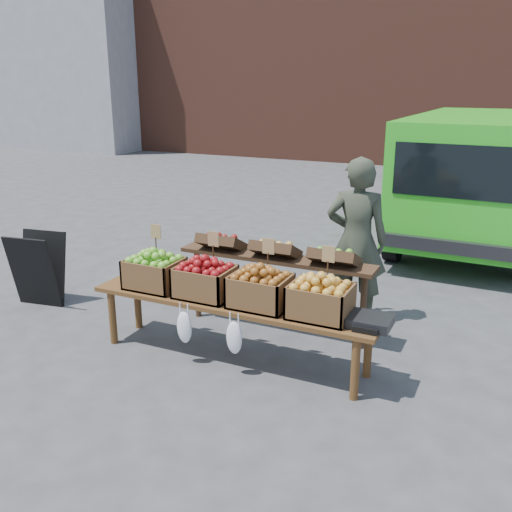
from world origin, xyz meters
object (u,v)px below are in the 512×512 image
at_px(back_table, 275,283).
at_px(vendor, 356,241).
at_px(crate_red_apples, 260,291).
at_px(crate_golden_apples, 155,273).
at_px(chalkboard_sign, 38,269).
at_px(display_bench, 233,330).
at_px(weighing_scale, 370,321).
at_px(crate_green_apples, 320,301).
at_px(delivery_van, 477,182).
at_px(crate_russet_pears, 205,282).

bearing_deg(back_table, vendor, 45.11).
bearing_deg(crate_red_apples, crate_golden_apples, 180.00).
xyz_separation_m(chalkboard_sign, crate_golden_apples, (1.76, -0.25, 0.29)).
bearing_deg(display_bench, weighing_scale, 0.00).
relative_size(back_table, crate_green_apples, 4.20).
xyz_separation_m(display_bench, crate_red_apples, (0.28, 0.00, 0.42)).
distance_m(delivery_van, crate_golden_apples, 5.52).
relative_size(crate_golden_apples, weighing_scale, 1.47).
relative_size(crate_green_apples, weighing_scale, 1.47).
bearing_deg(crate_red_apples, crate_green_apples, 0.00).
relative_size(crate_golden_apples, crate_russet_pears, 1.00).
height_order(delivery_van, crate_green_apples, delivery_van).
bearing_deg(chalkboard_sign, display_bench, -13.93).
relative_size(crate_russet_pears, crate_green_apples, 1.00).
height_order(vendor, back_table, vendor).
bearing_deg(crate_russet_pears, display_bench, 0.00).
xyz_separation_m(delivery_van, back_table, (-1.48, -4.24, -0.46)).
distance_m(crate_green_apples, weighing_scale, 0.44).
bearing_deg(crate_red_apples, delivery_van, 75.17).
relative_size(back_table, crate_golden_apples, 4.20).
xyz_separation_m(back_table, display_bench, (-0.11, -0.72, -0.24)).
xyz_separation_m(crate_golden_apples, weighing_scale, (2.08, 0.00, -0.10)).
distance_m(vendor, crate_green_apples, 1.37).
relative_size(chalkboard_sign, display_bench, 0.31).
bearing_deg(delivery_van, display_bench, -106.08).
relative_size(crate_russet_pears, crate_red_apples, 1.00).
relative_size(vendor, chalkboard_sign, 2.06).
height_order(delivery_van, crate_russet_pears, delivery_van).
height_order(back_table, weighing_scale, back_table).
bearing_deg(chalkboard_sign, crate_golden_apples, -16.44).
bearing_deg(crate_green_apples, vendor, 93.53).
bearing_deg(vendor, weighing_scale, 100.82).
height_order(display_bench, crate_red_apples, crate_red_apples).
bearing_deg(crate_golden_apples, vendor, 40.90).
distance_m(chalkboard_sign, display_bench, 2.60).
xyz_separation_m(back_table, weighing_scale, (1.14, -0.72, 0.09)).
bearing_deg(display_bench, crate_golden_apples, 180.00).
bearing_deg(delivery_van, vendor, -101.55).
relative_size(vendor, display_bench, 0.64).
height_order(chalkboard_sign, back_table, back_table).
bearing_deg(vendor, crate_green_apples, 83.80).
distance_m(chalkboard_sign, crate_golden_apples, 1.80).
relative_size(delivery_van, crate_golden_apples, 8.76).
distance_m(delivery_van, weighing_scale, 4.98).
distance_m(crate_golden_apples, weighing_scale, 2.08).
relative_size(display_bench, crate_red_apples, 5.40).
distance_m(display_bench, weighing_scale, 1.29).
relative_size(display_bench, weighing_scale, 7.94).
bearing_deg(back_table, weighing_scale, -32.21).
distance_m(delivery_van, vendor, 3.70).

